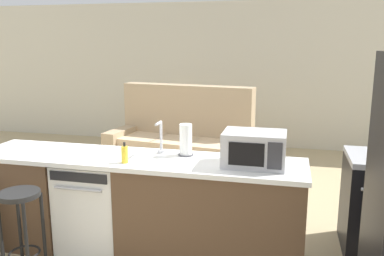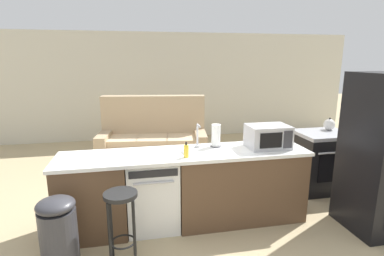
{
  "view_description": "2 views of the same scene",
  "coord_description": "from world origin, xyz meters",
  "px_view_note": "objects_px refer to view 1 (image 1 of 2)",
  "views": [
    {
      "loc": [
        1.43,
        -3.21,
        1.88
      ],
      "look_at": [
        0.53,
        0.53,
        1.07
      ],
      "focal_mm": 38.0,
      "sensor_mm": 36.0,
      "label": 1
    },
    {
      "loc": [
        -0.44,
        -3.3,
        1.97
      ],
      "look_at": [
        0.3,
        0.35,
        1.11
      ],
      "focal_mm": 28.0,
      "sensor_mm": 36.0,
      "label": 2
    }
  ],
  "objects_px": {
    "bar_stool": "(21,216)",
    "couch": "(182,146)",
    "dishwasher": "(96,204)",
    "soap_bottle": "(125,154)",
    "microwave": "(254,149)",
    "paper_towel_roll": "(186,140)"
  },
  "relations": [
    {
      "from": "bar_stool",
      "to": "couch",
      "type": "xyz_separation_m",
      "value": [
        0.52,
        2.95,
        -0.14
      ]
    },
    {
      "from": "dishwasher",
      "to": "soap_bottle",
      "type": "bearing_deg",
      "value": -25.32
    },
    {
      "from": "microwave",
      "to": "couch",
      "type": "xyz_separation_m",
      "value": [
        -1.24,
        2.34,
        -0.65
      ]
    },
    {
      "from": "dishwasher",
      "to": "soap_bottle",
      "type": "relative_size",
      "value": 4.77
    },
    {
      "from": "bar_stool",
      "to": "dishwasher",
      "type": "bearing_deg",
      "value": 61.2
    },
    {
      "from": "dishwasher",
      "to": "bar_stool",
      "type": "relative_size",
      "value": 1.14
    },
    {
      "from": "paper_towel_roll",
      "to": "bar_stool",
      "type": "distance_m",
      "value": 1.47
    },
    {
      "from": "bar_stool",
      "to": "couch",
      "type": "distance_m",
      "value": 3.0
    },
    {
      "from": "microwave",
      "to": "soap_bottle",
      "type": "distance_m",
      "value": 1.07
    },
    {
      "from": "dishwasher",
      "to": "paper_towel_roll",
      "type": "bearing_deg",
      "value": 11.27
    },
    {
      "from": "paper_towel_roll",
      "to": "bar_stool",
      "type": "xyz_separation_m",
      "value": [
        -1.15,
        -0.77,
        -0.5
      ]
    },
    {
      "from": "microwave",
      "to": "paper_towel_roll",
      "type": "bearing_deg",
      "value": 165.12
    },
    {
      "from": "soap_bottle",
      "to": "couch",
      "type": "distance_m",
      "value": 2.59
    },
    {
      "from": "microwave",
      "to": "dishwasher",
      "type": "bearing_deg",
      "value": 179.95
    },
    {
      "from": "microwave",
      "to": "paper_towel_roll",
      "type": "relative_size",
      "value": 1.77
    },
    {
      "from": "dishwasher",
      "to": "couch",
      "type": "bearing_deg",
      "value": 85.45
    },
    {
      "from": "microwave",
      "to": "paper_towel_roll",
      "type": "height_order",
      "value": "paper_towel_roll"
    },
    {
      "from": "dishwasher",
      "to": "microwave",
      "type": "bearing_deg",
      "value": -0.05
    },
    {
      "from": "couch",
      "to": "soap_bottle",
      "type": "bearing_deg",
      "value": -85.7
    },
    {
      "from": "soap_bottle",
      "to": "couch",
      "type": "bearing_deg",
      "value": 94.3
    },
    {
      "from": "dishwasher",
      "to": "paper_towel_roll",
      "type": "relative_size",
      "value": 2.98
    },
    {
      "from": "dishwasher",
      "to": "bar_stool",
      "type": "bearing_deg",
      "value": -118.8
    }
  ]
}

